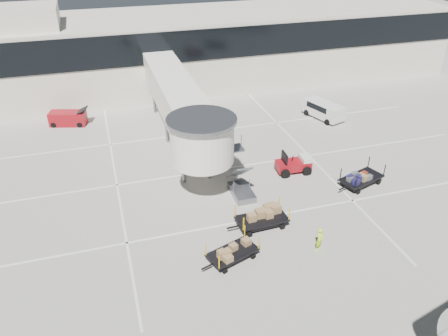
{
  "coord_description": "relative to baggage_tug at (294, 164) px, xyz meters",
  "views": [
    {
      "loc": [
        -10.31,
        -19.98,
        17.91
      ],
      "look_at": [
        -2.47,
        5.85,
        2.0
      ],
      "focal_mm": 35.0,
      "sensor_mm": 36.0,
      "label": 1
    }
  ],
  "objects": [
    {
      "name": "lane_markings",
      "position": [
        -4.33,
        2.37,
        -0.64
      ],
      "size": [
        40.0,
        30.0,
        0.02
      ],
      "color": "white",
      "rests_on": "ground"
    },
    {
      "name": "belt_loader",
      "position": [
        -17.14,
        14.47,
        0.01
      ],
      "size": [
        3.86,
        2.31,
        1.75
      ],
      "rotation": [
        0.0,
        0.0,
        -0.28
      ],
      "color": "maroon",
      "rests_on": "ground"
    },
    {
      "name": "ground_worker",
      "position": [
        -2.44,
        -8.93,
        0.12
      ],
      "size": [
        0.67,
        0.62,
        1.54
      ],
      "primitive_type": "imported",
      "rotation": [
        0.0,
        0.0,
        0.61
      ],
      "color": "#B7FB1A",
      "rests_on": "ground"
    },
    {
      "name": "terminal",
      "position": [
        -4.01,
        22.98,
        3.45
      ],
      "size": [
        64.0,
        12.11,
        15.2
      ],
      "color": "beige",
      "rests_on": "ground"
    },
    {
      "name": "ground",
      "position": [
        -3.66,
        -6.96,
        -0.65
      ],
      "size": [
        140.0,
        140.0,
        0.0
      ],
      "primitive_type": "plane",
      "color": "#B6B0A3",
      "rests_on": "ground"
    },
    {
      "name": "jet_bridge",
      "position": [
        -7.63,
        5.31,
        3.63
      ],
      "size": [
        5.7,
        20.4,
        6.03
      ],
      "color": "white",
      "rests_on": "ground"
    },
    {
      "name": "box_cart_far",
      "position": [
        -7.79,
        -8.34,
        -0.11
      ],
      "size": [
        3.74,
        2.38,
        1.45
      ],
      "rotation": [
        0.0,
        0.0,
        0.33
      ],
      "color": "black",
      "rests_on": "ground"
    },
    {
      "name": "baggage_tug",
      "position": [
        0.0,
        0.0,
        0.0
      ],
      "size": [
        2.82,
        1.88,
        1.79
      ],
      "rotation": [
        0.0,
        0.0,
        -0.06
      ],
      "color": "maroon",
      "rests_on": "ground"
    },
    {
      "name": "box_cart_near",
      "position": [
        -5.09,
        -5.81,
        -0.03
      ],
      "size": [
        4.12,
        1.81,
        1.6
      ],
      "rotation": [
        0.0,
        0.0,
        0.05
      ],
      "color": "black",
      "rests_on": "ground"
    },
    {
      "name": "suitcase_cart",
      "position": [
        3.88,
        -3.27,
        -0.07
      ],
      "size": [
        4.13,
        2.57,
        1.59
      ],
      "rotation": [
        0.0,
        0.0,
        0.31
      ],
      "color": "black",
      "rests_on": "ground"
    },
    {
      "name": "minivan",
      "position": [
        7.15,
        8.85,
        0.32
      ],
      "size": [
        2.98,
        4.58,
        1.62
      ],
      "rotation": [
        0.0,
        0.0,
        0.32
      ],
      "color": "silver",
      "rests_on": "ground"
    }
  ]
}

